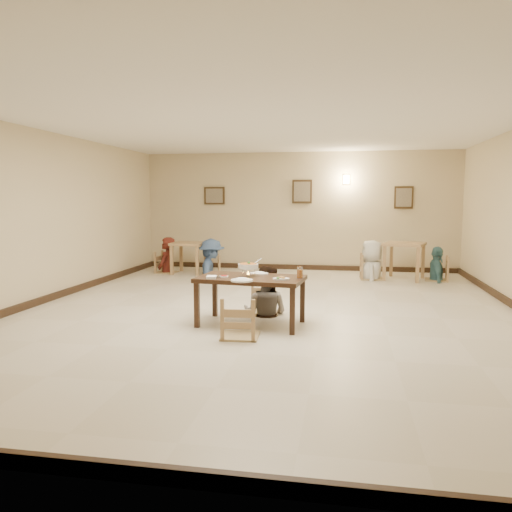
% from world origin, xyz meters
% --- Properties ---
extents(floor, '(10.00, 10.00, 0.00)m').
position_xyz_m(floor, '(0.00, 0.00, 0.00)').
color(floor, beige).
rests_on(floor, ground).
extents(ceiling, '(10.00, 10.00, 0.00)m').
position_xyz_m(ceiling, '(0.00, 0.00, 3.00)').
color(ceiling, white).
rests_on(ceiling, wall_back).
extents(wall_back, '(10.00, 0.00, 10.00)m').
position_xyz_m(wall_back, '(0.00, 5.00, 1.50)').
color(wall_back, beige).
rests_on(wall_back, floor).
extents(wall_front, '(10.00, 0.00, 10.00)m').
position_xyz_m(wall_front, '(0.00, -5.00, 1.50)').
color(wall_front, beige).
rests_on(wall_front, floor).
extents(wall_left, '(0.00, 10.00, 10.00)m').
position_xyz_m(wall_left, '(-4.00, 0.00, 1.50)').
color(wall_left, beige).
rests_on(wall_left, floor).
extents(baseboard_back, '(8.00, 0.06, 0.12)m').
position_xyz_m(baseboard_back, '(0.00, 4.97, 0.06)').
color(baseboard_back, black).
rests_on(baseboard_back, floor).
extents(baseboard_front, '(8.00, 0.06, 0.12)m').
position_xyz_m(baseboard_front, '(0.00, -4.97, 0.06)').
color(baseboard_front, black).
rests_on(baseboard_front, floor).
extents(baseboard_left, '(0.06, 10.00, 0.12)m').
position_xyz_m(baseboard_left, '(-3.97, 0.00, 0.06)').
color(baseboard_left, black).
rests_on(baseboard_left, floor).
extents(picture_a, '(0.55, 0.04, 0.45)m').
position_xyz_m(picture_a, '(-2.20, 4.96, 1.90)').
color(picture_a, '#362514').
rests_on(picture_a, wall_back).
extents(picture_b, '(0.50, 0.04, 0.60)m').
position_xyz_m(picture_b, '(0.10, 4.96, 2.00)').
color(picture_b, '#362514').
rests_on(picture_b, wall_back).
extents(picture_c, '(0.45, 0.04, 0.55)m').
position_xyz_m(picture_c, '(2.60, 4.96, 1.85)').
color(picture_c, '#362514').
rests_on(picture_c, wall_back).
extents(wall_sconce, '(0.16, 0.05, 0.22)m').
position_xyz_m(wall_sconce, '(1.20, 4.96, 2.30)').
color(wall_sconce, '#FFD88C').
rests_on(wall_sconce, wall_back).
extents(main_table, '(1.57, 0.99, 0.70)m').
position_xyz_m(main_table, '(-0.12, -0.87, 0.62)').
color(main_table, '#362115').
rests_on(main_table, floor).
extents(chair_far, '(0.43, 0.43, 0.92)m').
position_xyz_m(chair_far, '(-0.05, -0.13, 0.46)').
color(chair_far, tan).
rests_on(chair_far, floor).
extents(chair_near, '(0.48, 0.48, 1.03)m').
position_xyz_m(chair_near, '(-0.14, -1.54, 0.51)').
color(chair_near, tan).
rests_on(chair_near, floor).
extents(main_diner, '(0.84, 0.71, 1.54)m').
position_xyz_m(main_diner, '(-0.02, -0.19, 0.77)').
color(main_diner, gray).
rests_on(main_diner, floor).
extents(curry_warmer, '(0.32, 0.29, 0.26)m').
position_xyz_m(curry_warmer, '(-0.16, -0.87, 0.85)').
color(curry_warmer, silver).
rests_on(curry_warmer, main_table).
extents(rice_plate_far, '(0.28, 0.28, 0.06)m').
position_xyz_m(rice_plate_far, '(-0.05, -0.62, 0.71)').
color(rice_plate_far, white).
rests_on(rice_plate_far, main_table).
extents(rice_plate_near, '(0.30, 0.30, 0.07)m').
position_xyz_m(rice_plate_near, '(-0.17, -1.28, 0.72)').
color(rice_plate_near, white).
rests_on(rice_plate_near, main_table).
extents(fried_plate, '(0.23, 0.23, 0.05)m').
position_xyz_m(fried_plate, '(0.33, -1.04, 0.72)').
color(fried_plate, white).
rests_on(fried_plate, main_table).
extents(chili_dish, '(0.12, 0.12, 0.03)m').
position_xyz_m(chili_dish, '(-0.49, -0.97, 0.71)').
color(chili_dish, white).
rests_on(chili_dish, main_table).
extents(napkin_cutlery, '(0.18, 0.28, 0.03)m').
position_xyz_m(napkin_cutlery, '(-0.64, -1.10, 0.72)').
color(napkin_cutlery, white).
rests_on(napkin_cutlery, main_table).
extents(drink_glass, '(0.08, 0.08, 0.16)m').
position_xyz_m(drink_glass, '(0.58, -0.87, 0.77)').
color(drink_glass, white).
rests_on(drink_glass, main_table).
extents(bg_table_left, '(0.79, 0.79, 0.76)m').
position_xyz_m(bg_table_left, '(-2.55, 3.79, 0.63)').
color(bg_table_left, tan).
rests_on(bg_table_left, floor).
extents(bg_table_right, '(1.04, 1.04, 0.84)m').
position_xyz_m(bg_table_right, '(2.52, 3.75, 0.69)').
color(bg_table_right, tan).
rests_on(bg_table_right, floor).
extents(bg_chair_ll, '(0.47, 0.47, 0.99)m').
position_xyz_m(bg_chair_ll, '(-3.12, 3.79, 0.50)').
color(bg_chair_ll, tan).
rests_on(bg_chair_ll, floor).
extents(bg_chair_lr, '(0.42, 0.42, 0.89)m').
position_xyz_m(bg_chair_lr, '(-1.97, 3.73, 0.45)').
color(bg_chair_lr, tan).
rests_on(bg_chair_lr, floor).
extents(bg_chair_rl, '(0.50, 0.50, 1.07)m').
position_xyz_m(bg_chair_rl, '(1.81, 3.67, 0.53)').
color(bg_chair_rl, tan).
rests_on(bg_chair_rl, floor).
extents(bg_chair_rr, '(0.48, 0.48, 1.03)m').
position_xyz_m(bg_chair_rr, '(3.23, 3.74, 0.51)').
color(bg_chair_rr, tan).
rests_on(bg_chair_rr, floor).
extents(bg_diner_a, '(0.44, 0.65, 1.76)m').
position_xyz_m(bg_diner_a, '(-3.12, 3.79, 0.88)').
color(bg_diner_a, '#551C15').
rests_on(bg_diner_a, floor).
extents(bg_diner_b, '(0.86, 1.23, 1.73)m').
position_xyz_m(bg_diner_b, '(-1.97, 3.73, 0.86)').
color(bg_diner_b, '#45618F').
rests_on(bg_diner_b, floor).
extents(bg_diner_c, '(0.59, 0.88, 1.77)m').
position_xyz_m(bg_diner_c, '(1.81, 3.67, 0.89)').
color(bg_diner_c, silver).
rests_on(bg_diner_c, floor).
extents(bg_diner_d, '(0.40, 0.91, 1.53)m').
position_xyz_m(bg_diner_d, '(3.23, 3.74, 0.76)').
color(bg_diner_d, teal).
rests_on(bg_diner_d, floor).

